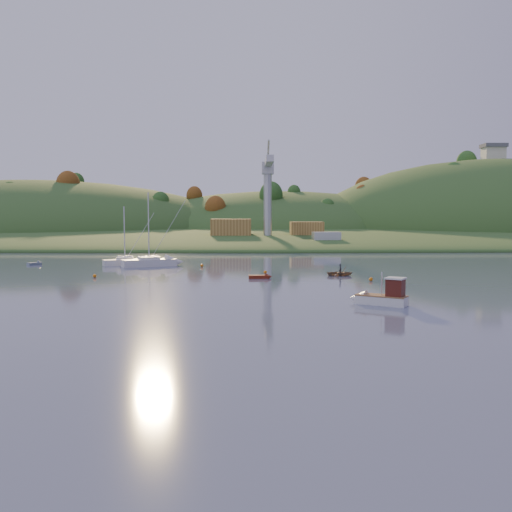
{
  "coord_description": "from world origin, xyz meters",
  "views": [
    {
      "loc": [
        -3.01,
        -34.63,
        8.94
      ],
      "look_at": [
        -2.17,
        35.65,
        3.58
      ],
      "focal_mm": 40.0,
      "sensor_mm": 36.0,
      "label": 1
    }
  ],
  "objects_px": {
    "sailboat_near": "(125,261)",
    "red_tender": "(263,277)",
    "sailboat_far": "(149,262)",
    "fishing_boat": "(378,296)",
    "grey_dinghy": "(37,263)",
    "canoe": "(340,273)"
  },
  "relations": [
    {
      "from": "sailboat_near",
      "to": "canoe",
      "type": "height_order",
      "value": "sailboat_near"
    },
    {
      "from": "fishing_boat",
      "to": "red_tender",
      "type": "distance_m",
      "value": 24.59
    },
    {
      "from": "fishing_boat",
      "to": "sailboat_near",
      "type": "distance_m",
      "value": 54.11
    },
    {
      "from": "fishing_boat",
      "to": "canoe",
      "type": "xyz_separation_m",
      "value": [
        0.41,
        25.4,
        -0.43
      ]
    },
    {
      "from": "sailboat_far",
      "to": "fishing_boat",
      "type": "bearing_deg",
      "value": -78.12
    },
    {
      "from": "sailboat_near",
      "to": "sailboat_far",
      "type": "xyz_separation_m",
      "value": [
        4.6,
        -2.7,
        0.11
      ]
    },
    {
      "from": "fishing_boat",
      "to": "grey_dinghy",
      "type": "relative_size",
      "value": 2.17
    },
    {
      "from": "sailboat_near",
      "to": "red_tender",
      "type": "height_order",
      "value": "sailboat_near"
    },
    {
      "from": "grey_dinghy",
      "to": "red_tender",
      "type": "bearing_deg",
      "value": -77.81
    },
    {
      "from": "fishing_boat",
      "to": "red_tender",
      "type": "xyz_separation_m",
      "value": [
        -10.65,
        22.16,
        -0.58
      ]
    },
    {
      "from": "red_tender",
      "to": "sailboat_far",
      "type": "bearing_deg",
      "value": 136.28
    },
    {
      "from": "sailboat_far",
      "to": "red_tender",
      "type": "bearing_deg",
      "value": -67.71
    },
    {
      "from": "sailboat_near",
      "to": "sailboat_far",
      "type": "bearing_deg",
      "value": -54.28
    },
    {
      "from": "canoe",
      "to": "grey_dinghy",
      "type": "relative_size",
      "value": 1.37
    },
    {
      "from": "fishing_boat",
      "to": "red_tender",
      "type": "bearing_deg",
      "value": -33.28
    },
    {
      "from": "grey_dinghy",
      "to": "canoe",
      "type": "bearing_deg",
      "value": -68.9
    },
    {
      "from": "grey_dinghy",
      "to": "fishing_boat",
      "type": "bearing_deg",
      "value": -90.41
    },
    {
      "from": "fishing_boat",
      "to": "sailboat_near",
      "type": "xyz_separation_m",
      "value": [
        -33.79,
        42.26,
        -0.13
      ]
    },
    {
      "from": "red_tender",
      "to": "grey_dinghy",
      "type": "xyz_separation_m",
      "value": [
        -38.5,
        21.16,
        -0.02
      ]
    },
    {
      "from": "canoe",
      "to": "fishing_boat",
      "type": "bearing_deg",
      "value": 171.27
    },
    {
      "from": "sailboat_far",
      "to": "red_tender",
      "type": "xyz_separation_m",
      "value": [
        18.55,
        -17.39,
        -0.56
      ]
    },
    {
      "from": "sailboat_near",
      "to": "canoe",
      "type": "relative_size",
      "value": 2.73
    }
  ]
}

